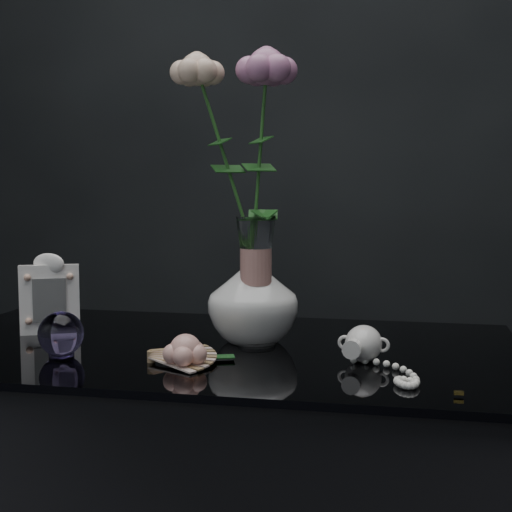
% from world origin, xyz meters
% --- Properties ---
extents(vase, '(0.20, 0.20, 0.17)m').
position_xyz_m(vase, '(0.06, 0.09, 0.84)').
color(vase, white).
rests_on(vase, table).
extents(wine_glass, '(0.07, 0.07, 0.22)m').
position_xyz_m(wine_glass, '(0.07, 0.07, 0.87)').
color(wine_glass, white).
rests_on(wine_glass, table).
extents(picture_frame, '(0.14, 0.13, 0.15)m').
position_xyz_m(picture_frame, '(-0.32, 0.08, 0.84)').
color(picture_frame, white).
rests_on(picture_frame, table).
extents(paperweight, '(0.08, 0.08, 0.07)m').
position_xyz_m(paperweight, '(-0.22, -0.08, 0.80)').
color(paperweight, '#836FB5').
rests_on(paperweight, table).
extents(paper_fan, '(0.23, 0.19, 0.02)m').
position_xyz_m(paper_fan, '(-0.06, -0.08, 0.77)').
color(paper_fan, beige).
rests_on(paper_fan, table).
extents(loose_rose, '(0.14, 0.17, 0.05)m').
position_xyz_m(loose_rose, '(-0.00, -0.10, 0.79)').
color(loose_rose, '#EBA698').
rests_on(loose_rose, table).
extents(pearl_jar, '(0.22, 0.23, 0.06)m').
position_xyz_m(pearl_jar, '(0.26, -0.01, 0.79)').
color(pearl_jar, white).
rests_on(pearl_jar, table).
extents(roses, '(0.20, 0.12, 0.40)m').
position_xyz_m(roses, '(0.04, 0.09, 1.12)').
color(roses, beige).
rests_on(roses, vase).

